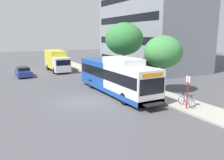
{
  "coord_description": "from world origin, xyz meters",
  "views": [
    {
      "loc": [
        -6.81,
        -17.91,
        5.65
      ],
      "look_at": [
        2.87,
        0.11,
        1.6
      ],
      "focal_mm": 36.35,
      "sensor_mm": 36.0,
      "label": 1
    }
  ],
  "objects": [
    {
      "name": "box_truck_background",
      "position": [
        2.4,
        17.72,
        1.74
      ],
      "size": [
        2.32,
        7.01,
        3.25
      ],
      "color": "silver",
      "rests_on": "ground"
    },
    {
      "name": "sidewalk_curb",
      "position": [
        7.0,
        6.0,
        0.07
      ],
      "size": [
        3.0,
        56.0,
        0.14
      ],
      "primitive_type": "cube",
      "color": "#A8A399",
      "rests_on": "ground"
    },
    {
      "name": "bicycle_parked",
      "position": [
        6.53,
        -5.53,
        0.56
      ],
      "size": [
        0.52,
        1.76,
        1.02
      ],
      "color": "black",
      "rests_on": "sidewalk_curb"
    },
    {
      "name": "ground_plane",
      "position": [
        0.0,
        8.0,
        0.0
      ],
      "size": [
        120.0,
        120.0,
        0.0
      ],
      "primitive_type": "plane",
      "color": "#4C4C51"
    },
    {
      "name": "parked_car_far_lane",
      "position": [
        -2.95,
        15.38,
        0.66
      ],
      "size": [
        1.8,
        4.5,
        1.33
      ],
      "color": "navy",
      "rests_on": "ground"
    },
    {
      "name": "bus_stop_sign_pole",
      "position": [
        6.05,
        -6.01,
        1.65
      ],
      "size": [
        0.1,
        0.36,
        2.6
      ],
      "color": "red",
      "rests_on": "sidewalk_curb"
    },
    {
      "name": "street_tree_mid_block",
      "position": [
        7.79,
        6.13,
        5.2
      ],
      "size": [
        4.65,
        4.65,
        7.04
      ],
      "color": "#4C3823",
      "rests_on": "sidewalk_curb"
    },
    {
      "name": "transit_bus",
      "position": [
        3.74,
        1.03,
        1.7
      ],
      "size": [
        2.58,
        12.25,
        3.65
      ],
      "color": "white",
      "rests_on": "ground"
    },
    {
      "name": "street_tree_near_stop",
      "position": [
        7.94,
        -0.89,
        4.06
      ],
      "size": [
        3.69,
        3.69,
        5.5
      ],
      "color": "#4C3823",
      "rests_on": "sidewalk_curb"
    }
  ]
}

